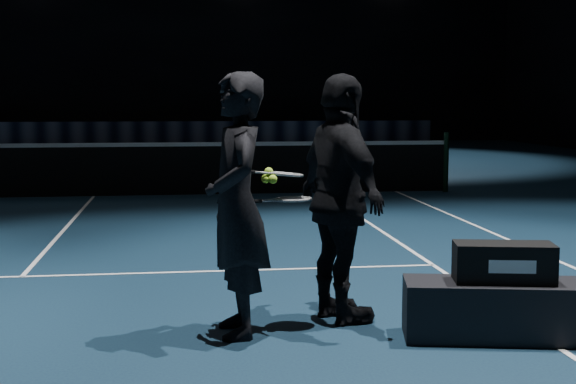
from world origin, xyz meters
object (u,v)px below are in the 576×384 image
(player_a, at_px, (237,205))
(racket_upper, at_px, (285,174))
(racket_lower, at_px, (294,199))
(player_b, at_px, (341,199))
(tennis_balls, at_px, (269,177))
(player_bench, at_px, (502,310))
(racket_bag, at_px, (504,262))

(player_a, relative_size, racket_upper, 2.80)
(racket_upper, bearing_deg, racket_lower, -42.66)
(player_b, distance_m, racket_upper, 0.50)
(tennis_balls, bearing_deg, player_bench, -15.32)
(racket_lower, bearing_deg, player_a, -180.00)
(racket_bag, xyz_separation_m, racket_lower, (-1.44, 0.50, 0.42))
(racket_lower, distance_m, racket_upper, 0.20)
(racket_bag, relative_size, tennis_balls, 5.79)
(racket_bag, distance_m, tennis_balls, 1.79)
(racket_bag, bearing_deg, player_b, 161.45)
(player_a, xyz_separation_m, racket_lower, (0.43, 0.13, 0.02))
(racket_bag, distance_m, racket_upper, 1.70)
(player_bench, height_order, racket_lower, racket_lower)
(player_b, height_order, racket_upper, player_b)
(player_b, relative_size, racket_lower, 2.80)
(player_a, height_order, player_b, same)
(tennis_balls, bearing_deg, player_b, 16.44)
(player_a, bearing_deg, racket_bag, 73.20)
(player_bench, height_order, racket_upper, racket_upper)
(racket_lower, distance_m, tennis_balls, 0.26)
(player_a, distance_m, player_b, 0.85)
(player_bench, xyz_separation_m, racket_bag, (0.00, 0.00, 0.35))
(player_bench, height_order, player_b, player_b)
(player_a, height_order, racket_lower, player_a)
(player_b, bearing_deg, racket_upper, 83.97)
(player_bench, relative_size, player_b, 0.73)
(racket_bag, distance_m, player_a, 1.95)
(player_b, bearing_deg, player_bench, -138.04)
(player_bench, distance_m, player_b, 1.43)
(racket_lower, bearing_deg, tennis_balls, 178.53)
(player_bench, relative_size, player_a, 0.73)
(racket_lower, bearing_deg, player_b, -0.00)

